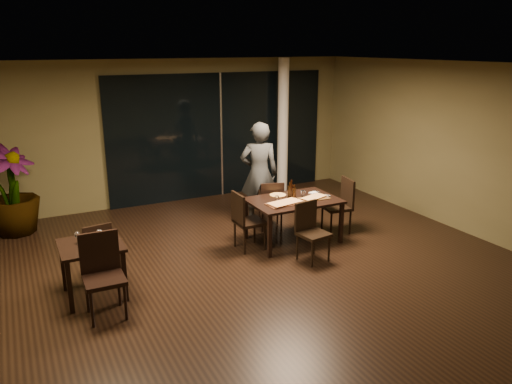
{
  "coord_description": "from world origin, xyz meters",
  "views": [
    {
      "loc": [
        -3.18,
        -6.12,
        3.27
      ],
      "look_at": [
        0.18,
        0.57,
        1.05
      ],
      "focal_mm": 35.0,
      "sensor_mm": 36.0,
      "label": 1
    }
  ],
  "objects_px": {
    "chair_main_far": "(271,203)",
    "bottle_c": "(291,189)",
    "diner": "(259,174)",
    "potted_plant": "(12,191)",
    "main_table": "(293,204)",
    "bottle_b": "(294,192)",
    "chair_side_far": "(97,249)",
    "side_table": "(91,253)",
    "chair_main_near": "(310,228)",
    "chair_main_right": "(341,202)",
    "bottle_a": "(290,190)",
    "chair_side_near": "(102,270)",
    "chair_main_left": "(245,218)"
  },
  "relations": [
    {
      "from": "main_table",
      "to": "bottle_a",
      "type": "distance_m",
      "value": 0.23
    },
    {
      "from": "chair_side_far",
      "to": "bottle_a",
      "type": "bearing_deg",
      "value": 173.94
    },
    {
      "from": "bottle_c",
      "to": "main_table",
      "type": "bearing_deg",
      "value": -90.3
    },
    {
      "from": "bottle_b",
      "to": "diner",
      "type": "bearing_deg",
      "value": 96.08
    },
    {
      "from": "bottle_a",
      "to": "bottle_c",
      "type": "height_order",
      "value": "bottle_c"
    },
    {
      "from": "main_table",
      "to": "bottle_c",
      "type": "xyz_separation_m",
      "value": [
        0.0,
        0.08,
        0.24
      ]
    },
    {
      "from": "diner",
      "to": "bottle_c",
      "type": "height_order",
      "value": "diner"
    },
    {
      "from": "chair_main_far",
      "to": "main_table",
      "type": "bearing_deg",
      "value": 113.94
    },
    {
      "from": "chair_main_right",
      "to": "chair_side_far",
      "type": "height_order",
      "value": "chair_main_right"
    },
    {
      "from": "chair_side_far",
      "to": "chair_main_right",
      "type": "bearing_deg",
      "value": 172.25
    },
    {
      "from": "chair_main_far",
      "to": "bottle_c",
      "type": "xyz_separation_m",
      "value": [
        0.08,
        -0.57,
        0.4
      ]
    },
    {
      "from": "chair_main_near",
      "to": "bottle_a",
      "type": "distance_m",
      "value": 0.94
    },
    {
      "from": "diner",
      "to": "potted_plant",
      "type": "distance_m",
      "value": 4.41
    },
    {
      "from": "chair_main_near",
      "to": "diner",
      "type": "bearing_deg",
      "value": 79.56
    },
    {
      "from": "bottle_a",
      "to": "chair_main_near",
      "type": "bearing_deg",
      "value": -98.04
    },
    {
      "from": "main_table",
      "to": "diner",
      "type": "relative_size",
      "value": 0.78
    },
    {
      "from": "bottle_c",
      "to": "diner",
      "type": "bearing_deg",
      "value": 96.04
    },
    {
      "from": "chair_side_near",
      "to": "chair_main_far",
      "type": "bearing_deg",
      "value": 27.65
    },
    {
      "from": "side_table",
      "to": "potted_plant",
      "type": "bearing_deg",
      "value": 105.73
    },
    {
      "from": "chair_main_far",
      "to": "bottle_b",
      "type": "bearing_deg",
      "value": 114.77
    },
    {
      "from": "chair_main_left",
      "to": "potted_plant",
      "type": "xyz_separation_m",
      "value": [
        -3.36,
        2.52,
        0.25
      ]
    },
    {
      "from": "chair_main_near",
      "to": "bottle_a",
      "type": "relative_size",
      "value": 3.32
    },
    {
      "from": "chair_main_far",
      "to": "chair_main_left",
      "type": "height_order",
      "value": "chair_main_left"
    },
    {
      "from": "chair_main_right",
      "to": "potted_plant",
      "type": "distance_m",
      "value": 5.85
    },
    {
      "from": "potted_plant",
      "to": "chair_main_near",
      "type": "bearing_deg",
      "value": -38.93
    },
    {
      "from": "chair_main_far",
      "to": "bottle_b",
      "type": "distance_m",
      "value": 0.76
    },
    {
      "from": "main_table",
      "to": "bottle_b",
      "type": "distance_m",
      "value": 0.2
    },
    {
      "from": "chair_side_near",
      "to": "bottle_a",
      "type": "height_order",
      "value": "chair_side_near"
    },
    {
      "from": "side_table",
      "to": "bottle_c",
      "type": "distance_m",
      "value": 3.46
    },
    {
      "from": "diner",
      "to": "bottle_b",
      "type": "distance_m",
      "value": 1.1
    },
    {
      "from": "chair_side_near",
      "to": "bottle_c",
      "type": "height_order",
      "value": "bottle_c"
    },
    {
      "from": "bottle_b",
      "to": "potted_plant",
      "type": "bearing_deg",
      "value": 149.07
    },
    {
      "from": "chair_main_right",
      "to": "bottle_a",
      "type": "bearing_deg",
      "value": -85.54
    },
    {
      "from": "bottle_c",
      "to": "chair_side_near",
      "type": "bearing_deg",
      "value": -161.8
    },
    {
      "from": "side_table",
      "to": "chair_main_right",
      "type": "xyz_separation_m",
      "value": [
        4.4,
        0.51,
        -0.07
      ]
    },
    {
      "from": "chair_main_near",
      "to": "chair_side_far",
      "type": "bearing_deg",
      "value": 157.86
    },
    {
      "from": "chair_main_right",
      "to": "side_table",
      "type": "bearing_deg",
      "value": -74.39
    },
    {
      "from": "side_table",
      "to": "chair_main_far",
      "type": "relative_size",
      "value": 0.88
    },
    {
      "from": "chair_main_left",
      "to": "bottle_b",
      "type": "xyz_separation_m",
      "value": [
        0.91,
        -0.04,
        0.33
      ]
    },
    {
      "from": "diner",
      "to": "chair_main_right",
      "type": "bearing_deg",
      "value": 157.12
    },
    {
      "from": "main_table",
      "to": "potted_plant",
      "type": "xyz_separation_m",
      "value": [
        -4.26,
        2.55,
        0.12
      ]
    },
    {
      "from": "chair_side_near",
      "to": "chair_main_right",
      "type": "bearing_deg",
      "value": 13.9
    },
    {
      "from": "chair_side_far",
      "to": "side_table",
      "type": "bearing_deg",
      "value": 65.09
    },
    {
      "from": "chair_main_left",
      "to": "chair_side_near",
      "type": "height_order",
      "value": "chair_side_near"
    },
    {
      "from": "side_table",
      "to": "chair_main_near",
      "type": "xyz_separation_m",
      "value": [
        3.25,
        -0.27,
        -0.11
      ]
    },
    {
      "from": "chair_main_right",
      "to": "bottle_b",
      "type": "distance_m",
      "value": 1.05
    },
    {
      "from": "chair_side_near",
      "to": "diner",
      "type": "bearing_deg",
      "value": 33.5
    },
    {
      "from": "chair_main_right",
      "to": "chair_side_far",
      "type": "relative_size",
      "value": 1.13
    },
    {
      "from": "bottle_b",
      "to": "bottle_a",
      "type": "bearing_deg",
      "value": 111.65
    },
    {
      "from": "chair_main_left",
      "to": "chair_side_near",
      "type": "distance_m",
      "value": 2.67
    }
  ]
}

